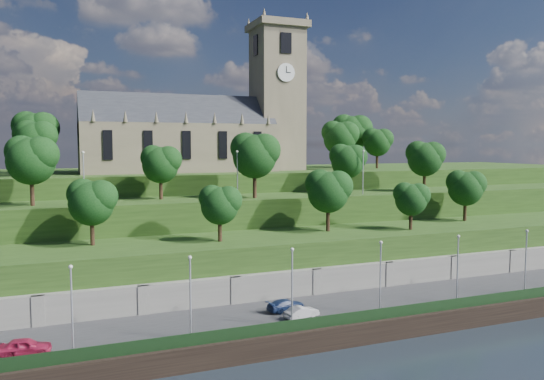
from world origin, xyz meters
name	(u,v)px	position (x,y,z in m)	size (l,w,h in m)	color
ground	(322,351)	(0.00, 0.00, 0.00)	(320.00, 320.00, 0.00)	black
promenade	(296,321)	(0.00, 6.00, 1.00)	(160.00, 12.00, 2.00)	#2D2D30
quay_wall	(322,340)	(0.00, -0.05, 1.10)	(160.00, 0.50, 2.20)	black
fence	(319,323)	(0.00, 0.60, 2.60)	(160.00, 0.10, 1.20)	black
retaining_wall	(275,293)	(0.00, 11.97, 2.50)	(160.00, 2.10, 5.00)	slate
embankment_lower	(257,269)	(0.00, 18.00, 4.00)	(160.00, 12.00, 8.00)	#223E14
embankment_upper	(231,239)	(0.00, 29.00, 6.00)	(160.00, 10.00, 12.00)	#223E14
hilltop	(197,211)	(0.00, 50.00, 7.50)	(160.00, 32.00, 15.00)	#223E14
church	(206,127)	(0.79, 45.98, 22.52)	(38.60, 12.35, 27.60)	#695E49
trees_lower	(286,196)	(4.09, 18.45, 13.05)	(70.69, 8.76, 8.29)	black
trees_upper	(250,157)	(2.58, 27.99, 17.74)	(64.34, 8.63, 9.30)	black
trees_hilltop	(200,133)	(-0.54, 45.12, 21.51)	(76.09, 16.27, 10.66)	black
lamp_posts_promenade	(292,280)	(-2.00, 2.50, 6.43)	(60.36, 0.36, 7.65)	#B2B2B7
lamp_posts_upper	(237,171)	(0.00, 26.00, 15.97)	(40.36, 0.36, 6.77)	#B2B2B7
car_left	(25,347)	(-25.73, 3.94, 2.70)	(1.66, 4.14, 1.41)	#A21B3D
car_middle	(302,312)	(-0.27, 4.02, 2.61)	(1.29, 3.70, 1.22)	#A3A2A6
car_right	(286,305)	(-0.81, 6.84, 2.61)	(1.72, 4.23, 1.23)	#16264E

